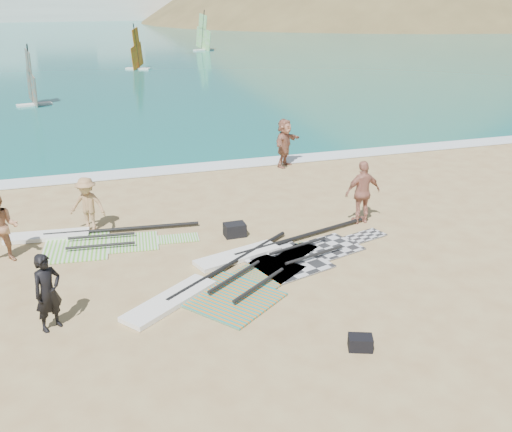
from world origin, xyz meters
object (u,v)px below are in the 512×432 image
object	(u,v)px
rig_grey	(283,252)
rig_orange	(220,287)
person_wetsuit	(48,292)
beachgoer_right	(285,143)
gear_bag_far	(360,343)
rig_green	(86,240)
beachgoer_left	(1,228)
beachgoer_mid	(87,205)
beachgoer_back	(363,192)
gear_bag_near	(235,230)

from	to	relation	value
rig_grey	rig_orange	world-z (taller)	rig_orange
person_wetsuit	beachgoer_right	xyz separation A→B (m)	(9.07, 10.05, 0.13)
rig_grey	rig_orange	size ratio (longest dim) A/B	1.03
rig_orange	gear_bag_far	xyz separation A→B (m)	(2.08, -3.33, 0.10)
rig_grey	gear_bag_far	world-z (taller)	gear_bag_far
rig_green	person_wetsuit	xyz separation A→B (m)	(-0.86, -4.57, 0.82)
rig_green	gear_bag_far	distance (m)	8.91
rig_green	beachgoer_left	distance (m)	2.40
rig_orange	beachgoer_right	xyz separation A→B (m)	(5.19, 9.45, 0.95)
beachgoer_mid	beachgoer_back	bearing A→B (deg)	13.70
rig_green	beachgoer_mid	xyz separation A→B (m)	(0.16, 0.74, 0.80)
person_wetsuit	beachgoer_left	size ratio (longest dim) A/B	0.91
rig_grey	gear_bag_far	distance (m)	4.73
beachgoer_left	rig_green	bearing A→B (deg)	25.76
rig_green	beachgoer_back	xyz separation A→B (m)	(8.33, -1.13, 0.95)
rig_grey	rig_green	distance (m)	5.78
rig_green	rig_orange	distance (m)	4.99
rig_orange	beachgoer_mid	world-z (taller)	beachgoer_mid
gear_bag_near	gear_bag_far	size ratio (longest dim) A/B	1.28
gear_bag_far	beachgoer_right	size ratio (longest dim) A/B	0.24
gear_bag_near	beachgoer_back	bearing A→B (deg)	-2.43
rig_grey	beachgoer_back	world-z (taller)	beachgoer_back
beachgoer_left	beachgoer_right	world-z (taller)	beachgoer_right
beachgoer_mid	beachgoer_back	distance (m)	8.38
beachgoer_mid	person_wetsuit	bearing A→B (deg)	-74.27
rig_orange	beachgoer_right	size ratio (longest dim) A/B	2.89
gear_bag_far	beachgoer_mid	size ratio (longest dim) A/B	0.29
beachgoer_left	beachgoer_mid	bearing A→B (deg)	39.78
gear_bag_far	person_wetsuit	world-z (taller)	person_wetsuit
rig_grey	rig_green	xyz separation A→B (m)	(-5.18, 2.58, -0.00)
beachgoer_back	gear_bag_far	bearing A→B (deg)	60.38
rig_grey	beachgoer_back	xyz separation A→B (m)	(3.15, 1.45, 0.95)
beachgoer_left	beachgoer_right	bearing A→B (deg)	38.04
rig_green	gear_bag_near	bearing A→B (deg)	-6.89
gear_bag_near	gear_bag_far	bearing A→B (deg)	-82.33
beachgoer_mid	gear_bag_far	bearing A→B (deg)	-31.82
beachgoer_right	person_wetsuit	bearing A→B (deg)	-176.24
beachgoer_right	gear_bag_near	bearing A→B (deg)	-165.76
beachgoer_left	beachgoer_back	size ratio (longest dim) A/B	0.96
rig_grey	rig_orange	distance (m)	2.57
rig_green	beachgoer_left	world-z (taller)	beachgoer_left
rig_grey	person_wetsuit	bearing A→B (deg)	-178.26
beachgoer_left	beachgoer_back	bearing A→B (deg)	4.78
beachgoer_left	beachgoer_right	distance (m)	12.02
rig_green	beachgoer_back	size ratio (longest dim) A/B	2.83
gear_bag_near	beachgoer_left	distance (m)	6.41
rig_green	beachgoer_right	world-z (taller)	beachgoer_right
rig_orange	gear_bag_far	bearing A→B (deg)	-94.51
rig_orange	gear_bag_near	size ratio (longest dim) A/B	9.31
beachgoer_back	beachgoer_right	bearing A→B (deg)	-90.99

